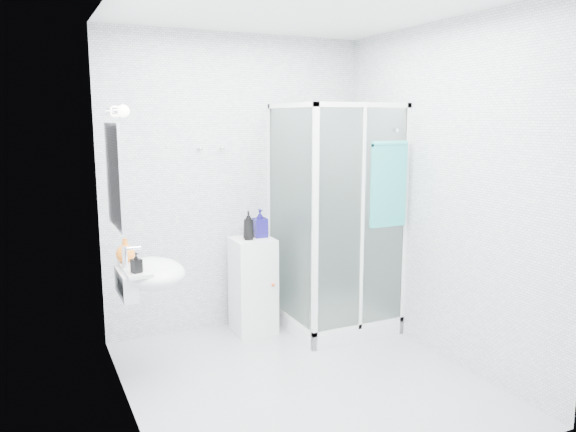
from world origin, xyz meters
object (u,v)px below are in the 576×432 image
storage_cabinet (253,285)px  soap_dispenser_orange (125,250)px  soap_dispenser_black (136,263)px  hand_towel (389,182)px  shampoo_bottle_a (249,225)px  shampoo_bottle_b (260,223)px  shower_enclosure (331,282)px  wall_basin (148,274)px

storage_cabinet → soap_dispenser_orange: size_ratio=4.89×
storage_cabinet → soap_dispenser_black: 1.44m
soap_dispenser_orange → hand_towel: bearing=-6.8°
shampoo_bottle_a → shampoo_bottle_b: (0.13, 0.05, 0.00)m
hand_towel → shampoo_bottle_b: hand_towel is taller
shampoo_bottle_b → soap_dispenser_black: (-1.21, -0.77, -0.04)m
storage_cabinet → soap_dispenser_orange: soap_dispenser_orange is taller
shower_enclosure → wall_basin: 1.72m
storage_cabinet → soap_dispenser_black: (-1.13, -0.74, 0.51)m
storage_cabinet → shampoo_bottle_b: bearing=21.8°
storage_cabinet → hand_towel: size_ratio=1.20×
wall_basin → soap_dispenser_black: size_ratio=4.15×
soap_dispenser_black → shampoo_bottle_b: bearing=32.6°
shower_enclosure → soap_dispenser_black: (-1.76, -0.48, 0.48)m
shower_enclosure → soap_dispenser_black: bearing=-164.9°
shower_enclosure → wall_basin: (-1.66, -0.32, 0.35)m
wall_basin → soap_dispenser_black: (-0.11, -0.16, 0.13)m
shampoo_bottle_b → hand_towel: bearing=-39.4°
wall_basin → soap_dispenser_black: bearing=-123.7°
wall_basin → soap_dispenser_black: wall_basin is taller
shampoo_bottle_a → soap_dispenser_black: bearing=-146.3°
hand_towel → shampoo_bottle_b: size_ratio=2.81×
wall_basin → storage_cabinet: size_ratio=0.66×
storage_cabinet → shampoo_bottle_a: bearing=-155.0°
wall_basin → shampoo_bottle_b: 1.27m
wall_basin → shower_enclosure: bearing=10.8°
wall_basin → shampoo_bottle_b: (1.10, 0.61, 0.17)m
shampoo_bottle_b → soap_dispenser_orange: (-1.23, -0.45, -0.02)m
shower_enclosure → soap_dispenser_black: shower_enclosure is taller
shampoo_bottle_b → shower_enclosure: bearing=-28.3°
wall_basin → soap_dispenser_orange: soap_dispenser_orange is taller
soap_dispenser_orange → soap_dispenser_black: (0.02, -0.32, -0.02)m
hand_towel → soap_dispenser_black: size_ratio=5.21×
shower_enclosure → hand_towel: size_ratio=2.84×
shampoo_bottle_b → soap_dispenser_black: size_ratio=1.85×
shower_enclosure → shampoo_bottle_b: shower_enclosure is taller
wall_basin → storage_cabinet: bearing=29.7°
shampoo_bottle_b → soap_dispenser_black: 1.44m
shower_enclosure → hand_towel: 1.04m
hand_towel → shampoo_bottle_a: 1.24m
storage_cabinet → shampoo_bottle_b: (0.08, 0.03, 0.55)m
shampoo_bottle_a → soap_dispenser_black: (-1.08, -0.72, -0.04)m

